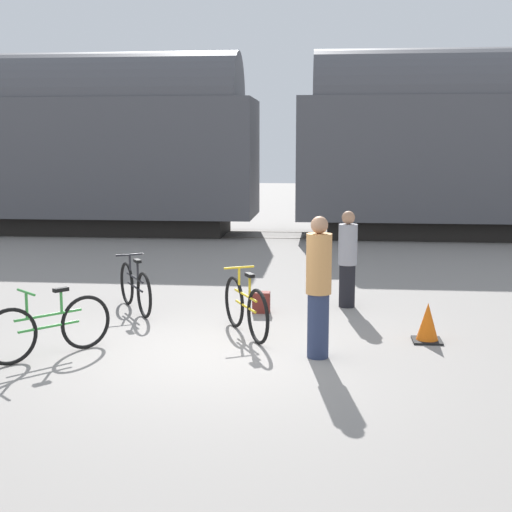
{
  "coord_description": "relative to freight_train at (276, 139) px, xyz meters",
  "views": [
    {
      "loc": [
        1.52,
        -8.94,
        2.73
      ],
      "look_at": [
        0.5,
        1.25,
        1.1
      ],
      "focal_mm": 50.0,
      "sensor_mm": 36.0,
      "label": 1
    }
  ],
  "objects": [
    {
      "name": "bicycle_black",
      "position": [
        -1.59,
        -9.98,
        -2.45
      ],
      "size": [
        0.95,
        1.54,
        0.91
      ],
      "color": "black",
      "rests_on": "ground_plane"
    },
    {
      "name": "bicycle_yellow",
      "position": [
        0.38,
        -11.28,
        -2.43
      ],
      "size": [
        0.83,
        1.58,
        0.96
      ],
      "color": "black",
      "rests_on": "ground_plane"
    },
    {
      "name": "rail_far",
      "position": [
        0.0,
        0.72,
        -2.83
      ],
      "size": [
        60.16,
        0.07,
        0.01
      ],
      "primitive_type": "cube",
      "color": "#4C4238",
      "rests_on": "ground_plane"
    },
    {
      "name": "rail_near",
      "position": [
        0.0,
        -0.72,
        -2.83
      ],
      "size": [
        60.16,
        0.07,
        0.01
      ],
      "primitive_type": "cube",
      "color": "#4C4238",
      "rests_on": "ground_plane"
    },
    {
      "name": "traffic_cone",
      "position": [
        2.93,
        -11.37,
        -2.58
      ],
      "size": [
        0.4,
        0.4,
        0.55
      ],
      "color": "black",
      "rests_on": "ground_plane"
    },
    {
      "name": "freight_train",
      "position": [
        0.0,
        0.0,
        0.0
      ],
      "size": [
        48.16,
        2.88,
        5.38
      ],
      "color": "black",
      "rests_on": "ground_plane"
    },
    {
      "name": "ground_plane",
      "position": [
        0.0,
        -12.21,
        -2.84
      ],
      "size": [
        80.0,
        80.0,
        0.0
      ],
      "primitive_type": "plane",
      "color": "gray"
    },
    {
      "name": "backpack",
      "position": [
        0.48,
        -9.89,
        -2.67
      ],
      "size": [
        0.28,
        0.2,
        0.34
      ],
      "color": "maroon",
      "rests_on": "ground_plane"
    },
    {
      "name": "bicycle_green",
      "position": [
        -2.01,
        -12.58,
        -2.45
      ],
      "size": [
        1.21,
        1.37,
        0.91
      ],
      "color": "black",
      "rests_on": "ground_plane"
    },
    {
      "name": "person_in_grey",
      "position": [
        1.87,
        -9.34,
        -2.02
      ],
      "size": [
        0.32,
        0.32,
        1.62
      ],
      "rotation": [
        0.0,
        0.0,
        1.62
      ],
      "color": "black",
      "rests_on": "ground_plane"
    },
    {
      "name": "person_in_tan",
      "position": [
        1.43,
        -12.26,
        -1.91
      ],
      "size": [
        0.32,
        0.32,
        1.82
      ],
      "rotation": [
        0.0,
        0.0,
        2.46
      ],
      "color": "#283351",
      "rests_on": "ground_plane"
    }
  ]
}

